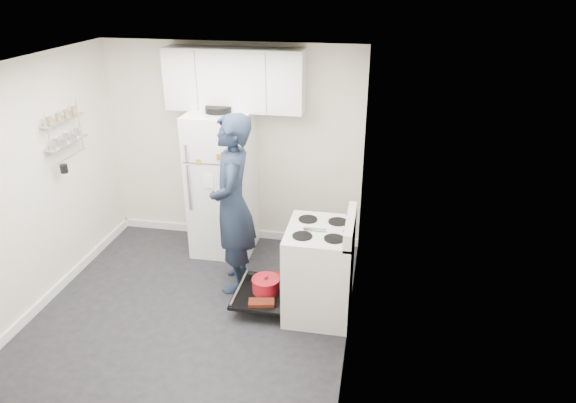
% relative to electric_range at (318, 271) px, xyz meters
% --- Properties ---
extents(room, '(3.21, 3.21, 2.51)m').
position_rel_electric_range_xyz_m(room, '(-1.29, -0.12, 0.74)').
color(room, black).
rests_on(room, ground).
extents(electric_range, '(0.66, 0.76, 1.10)m').
position_rel_electric_range_xyz_m(electric_range, '(0.00, 0.00, 0.00)').
color(electric_range, silver).
rests_on(electric_range, ground).
extents(open_oven_door, '(0.55, 0.73, 0.23)m').
position_rel_electric_range_xyz_m(open_oven_door, '(-0.57, 0.00, -0.28)').
color(open_oven_door, black).
rests_on(open_oven_door, ground).
extents(refrigerator, '(0.72, 0.74, 1.83)m').
position_rel_electric_range_xyz_m(refrigerator, '(-1.32, 1.10, 0.42)').
color(refrigerator, white).
rests_on(refrigerator, ground).
extents(upper_cabinets, '(1.60, 0.33, 0.70)m').
position_rel_electric_range_xyz_m(upper_cabinets, '(-1.16, 1.28, 1.63)').
color(upper_cabinets, silver).
rests_on(upper_cabinets, room).
extents(wall_shelf_rack, '(0.14, 0.60, 0.61)m').
position_rel_electric_range_xyz_m(wall_shelf_rack, '(-2.78, 0.34, 1.21)').
color(wall_shelf_rack, '#B2B2B7').
rests_on(wall_shelf_rack, room).
extents(person, '(0.60, 0.79, 1.96)m').
position_rel_electric_range_xyz_m(person, '(-0.96, 0.32, 0.51)').
color(person, '#172235').
rests_on(person, ground).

